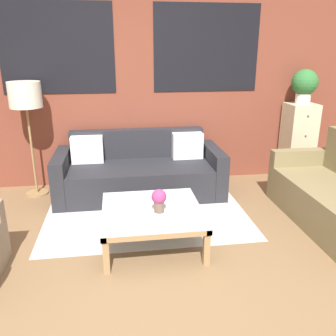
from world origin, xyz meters
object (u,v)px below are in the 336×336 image
couch_dark (140,172)px  flower_vase (159,199)px  coffee_table (152,214)px  drawer_cabinet (297,142)px  potted_plant (304,84)px  floor_lamp (25,99)px

couch_dark → flower_vase: 1.38m
coffee_table → drawer_cabinet: size_ratio=0.86×
drawer_cabinet → potted_plant: bearing=90.0°
coffee_table → drawer_cabinet: bearing=34.1°
drawer_cabinet → potted_plant: size_ratio=2.37×
coffee_table → potted_plant: 2.88m
potted_plant → coffee_table: bearing=-145.9°
coffee_table → couch_dark: bearing=91.3°
potted_plant → flower_vase: size_ratio=2.06×
couch_dark → floor_lamp: bearing=173.7°
coffee_table → flower_vase: size_ratio=4.21×
couch_dark → coffee_table: (0.03, -1.29, 0.03)m
floor_lamp → potted_plant: potted_plant is taller
couch_dark → potted_plant: size_ratio=4.57×
couch_dark → floor_lamp: (-1.33, 0.15, 0.95)m
floor_lamp → couch_dark: bearing=-6.3°
coffee_table → floor_lamp: (-1.36, 1.44, 0.91)m
couch_dark → potted_plant: 2.50m
coffee_table → floor_lamp: bearing=133.4°
floor_lamp → flower_vase: (1.42, -1.51, -0.74)m
coffee_table → floor_lamp: floor_lamp is taller
couch_dark → coffee_table: size_ratio=2.24×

